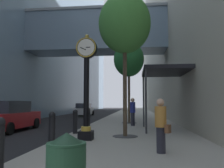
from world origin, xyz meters
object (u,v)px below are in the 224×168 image
Objects in this scene: street_clock at (86,81)px; bollard_fourth at (88,117)px; pedestrian_by_clock at (133,111)px; street_tree_near at (125,24)px; street_tree_mid_near at (129,60)px; bollard_third at (75,121)px; car_white_mid at (84,110)px; bollard_second at (52,128)px; car_red_near at (9,117)px; pedestrian_walking at (161,124)px.

street_clock is 5.32m from bollard_fourth.
pedestrian_by_clock is at bearing 19.22° from bollard_fourth.
street_tree_near reaches higher than pedestrian_by_clock.
street_clock is 0.70× the size of street_tree_mid_near.
bollard_third is 18.06m from car_white_mid.
street_clock is 3.71× the size of bollard_second.
street_tree_mid_near reaches higher than car_red_near.
street_clock reaches higher than pedestrian_walking.
bollard_fourth is 5.64m from street_tree_mid_near.
car_red_near is (-6.74, -4.51, -4.01)m from street_tree_mid_near.
car_white_mid is at bearing 108.33° from pedestrian_walking.
street_clock is 3.76m from pedestrian_walking.
street_tree_near is (2.43, -0.74, 4.41)m from bollard_third.
pedestrian_walking is at bearing -71.67° from car_white_mid.
street_tree_near is (2.43, 2.36, 4.41)m from bollard_second.
bollard_third is 0.25× the size of car_red_near.
bollard_second and bollard_fourth have the same top height.
street_tree_near is at bearing -17.02° from bollard_third.
pedestrian_walking reaches higher than bollard_second.
street_tree_mid_near reaches higher than street_clock.
street_clock is 6.49m from car_red_near.
pedestrian_by_clock is 0.41× the size of car_white_mid.
bollard_second is 0.19× the size of street_tree_mid_near.
bollard_third is 4.61m from car_red_near.
street_tree_mid_near is at bearing -62.62° from car_white_mid.
pedestrian_walking is (3.62, -3.99, 0.22)m from bollard_third.
street_tree_mid_near reaches higher than pedestrian_walking.
street_clock is at bearing -106.89° from pedestrian_by_clock.
street_tree_near reaches higher than bollard_third.
street_tree_near is at bearing 44.19° from bollard_second.
street_tree_mid_near is (2.43, 6.13, 4.10)m from bollard_third.
pedestrian_by_clock is at bearing -65.30° from car_white_mid.
bollard_second is 7.66m from pedestrian_by_clock.
pedestrian_walking is (2.69, -2.15, -1.51)m from street_clock.
pedestrian_walking is (1.19, -3.25, -4.19)m from street_tree_near.
bollard_second is at bearing -47.64° from car_red_near.
car_white_mid is (-4.49, 19.55, -1.69)m from street_clock.
bollard_second is 10.39m from street_tree_mid_near.
street_clock reaches higher than car_white_mid.
car_red_near is (-6.74, 2.37, -4.32)m from street_tree_near.
street_clock is 6.31m from pedestrian_by_clock.
pedestrian_by_clock reaches higher than bollard_fourth.
car_red_near is at bearing 144.70° from pedestrian_walking.
street_tree_near is (1.50, 1.10, 2.68)m from street_clock.
street_tree_near is at bearing -90.00° from street_tree_mid_near.
bollard_second is at bearing -135.81° from street_tree_near.
car_red_near is (-7.93, 5.61, -0.13)m from pedestrian_walking.
car_red_near reaches higher than bollard_second.
bollard_second is 6.21m from bollard_fourth.
pedestrian_walking reaches higher than car_red_near.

